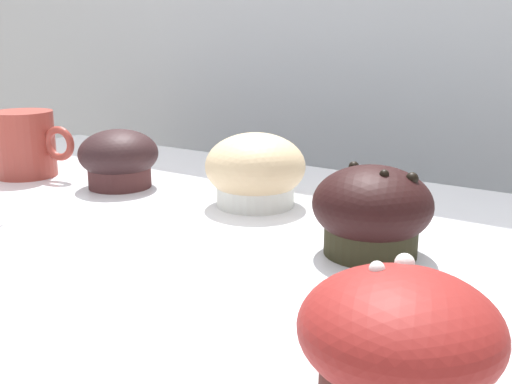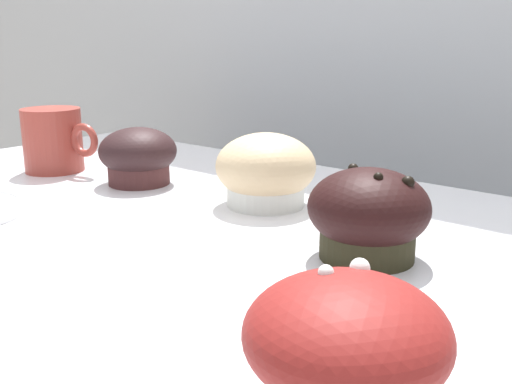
# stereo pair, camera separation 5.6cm
# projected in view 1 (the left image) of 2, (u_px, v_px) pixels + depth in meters

# --- Properties ---
(wall_back) EXTENTS (3.20, 0.10, 1.80)m
(wall_back) POSITION_uv_depth(u_px,v_px,m) (378.00, 146.00, 1.11)
(wall_back) COLOR #B2B7BC
(wall_back) RESTS_ON ground
(muffin_front_center) EXTENTS (0.10, 0.10, 0.07)m
(muffin_front_center) POSITION_uv_depth(u_px,v_px,m) (119.00, 159.00, 0.75)
(muffin_front_center) COLOR #462423
(muffin_front_center) RESTS_ON display_counter
(muffin_back_left) EXTENTS (0.11, 0.11, 0.08)m
(muffin_back_left) POSITION_uv_depth(u_px,v_px,m) (255.00, 171.00, 0.67)
(muffin_back_left) COLOR silver
(muffin_back_left) RESTS_ON display_counter
(muffin_back_right) EXTENTS (0.10, 0.10, 0.08)m
(muffin_back_right) POSITION_uv_depth(u_px,v_px,m) (399.00, 341.00, 0.30)
(muffin_back_right) COLOR #48201A
(muffin_back_right) RESTS_ON display_counter
(muffin_front_left) EXTENTS (0.10, 0.10, 0.08)m
(muffin_front_left) POSITION_uv_depth(u_px,v_px,m) (372.00, 211.00, 0.52)
(muffin_front_left) COLOR #2B2817
(muffin_front_left) RESTS_ON display_counter
(coffee_cup) EXTENTS (0.12, 0.08, 0.09)m
(coffee_cup) POSITION_uv_depth(u_px,v_px,m) (25.00, 142.00, 0.81)
(coffee_cup) COLOR #99382D
(coffee_cup) RESTS_ON display_counter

